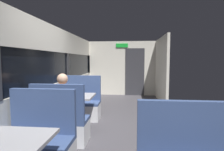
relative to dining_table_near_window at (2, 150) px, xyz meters
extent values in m
cube|color=#423F44|center=(0.89, 2.09, -0.65)|extent=(3.30, 9.20, 0.02)
cube|color=beige|center=(-0.56, 2.09, -0.16)|extent=(0.08, 8.40, 0.95)
cube|color=beige|center=(-0.56, 2.09, 1.36)|extent=(0.08, 8.40, 0.60)
cube|color=black|center=(-0.57, 2.09, 0.69)|extent=(0.03, 8.40, 0.75)
cube|color=#2D2D30|center=(-0.54, 3.49, 0.69)|extent=(0.06, 0.08, 0.75)
cube|color=#2D2D30|center=(-0.54, 6.29, 0.69)|extent=(0.06, 0.08, 0.75)
cube|color=beige|center=(0.89, 6.29, 0.51)|extent=(2.90, 0.08, 2.30)
cube|color=#333338|center=(1.44, 6.24, 0.36)|extent=(0.80, 0.04, 2.00)
cube|color=green|center=(0.89, 6.23, 1.48)|extent=(0.50, 0.03, 0.16)
cube|color=beige|center=(2.34, 5.09, 0.51)|extent=(0.08, 2.40, 2.30)
cube|color=#99999E|center=(0.00, 0.00, 0.08)|extent=(0.90, 0.70, 0.04)
cube|color=#384C7A|center=(0.00, 0.66, -0.22)|extent=(0.95, 0.50, 0.06)
cube|color=#384C7A|center=(0.00, 0.87, 0.14)|extent=(0.95, 0.08, 0.65)
cylinder|color=#9E9EA3|center=(0.00, 2.24, -0.29)|extent=(0.10, 0.10, 0.70)
cube|color=#99999E|center=(0.00, 2.24, 0.08)|extent=(0.90, 0.70, 0.04)
cube|color=silver|center=(0.00, 1.58, -0.44)|extent=(0.95, 0.50, 0.39)
cube|color=#384C7A|center=(0.00, 1.58, -0.22)|extent=(0.95, 0.50, 0.06)
cube|color=#384C7A|center=(0.00, 1.37, 0.14)|extent=(0.95, 0.08, 0.65)
cube|color=silver|center=(0.00, 2.90, -0.44)|extent=(0.95, 0.50, 0.39)
cube|color=#384C7A|center=(0.00, 2.90, -0.22)|extent=(0.95, 0.50, 0.06)
cube|color=#384C7A|center=(0.00, 3.11, 0.14)|extent=(0.95, 0.08, 0.65)
cube|color=#384C7A|center=(1.79, 0.27, 0.14)|extent=(0.95, 0.08, 0.65)
cube|color=#26262D|center=(0.00, 1.58, -0.41)|extent=(0.30, 0.36, 0.45)
cube|color=#8C664C|center=(0.00, 1.63, 0.11)|extent=(0.34, 0.22, 0.60)
sphere|color=tan|center=(0.00, 1.65, 0.52)|extent=(0.20, 0.20, 0.20)
cylinder|color=#8C664C|center=(-0.20, 1.81, 0.13)|extent=(0.07, 0.28, 0.07)
cylinder|color=#8C664C|center=(0.20, 1.81, 0.13)|extent=(0.07, 0.28, 0.07)
camera|label=1|loc=(1.23, -1.60, 0.87)|focal=29.46mm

